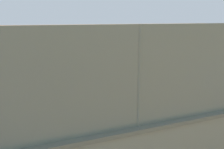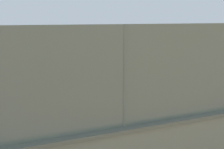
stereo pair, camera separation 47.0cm
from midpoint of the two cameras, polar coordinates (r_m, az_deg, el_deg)
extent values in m
plane|color=tan|center=(17.76, -5.34, -0.06)|extent=(260.00, 260.00, 0.00)
cylinder|color=slate|center=(4.97, 5.29, -0.58)|extent=(0.07, 0.07, 1.89)
cylinder|color=#591919|center=(10.21, 15.41, -7.26)|extent=(0.17, 0.17, 0.71)
cylinder|color=#591919|center=(10.04, 15.94, -7.61)|extent=(0.17, 0.17, 0.71)
cylinder|color=orange|center=(9.94, 15.87, -4.04)|extent=(0.39, 0.39, 0.53)
cylinder|color=#936B4C|center=(10.13, 14.91, -3.09)|extent=(0.51, 0.17, 0.16)
cylinder|color=#936B4C|center=(9.54, 15.11, -4.00)|extent=(0.51, 0.17, 0.16)
sphere|color=#936B4C|center=(9.85, 15.99, -2.00)|extent=(0.20, 0.20, 0.20)
cylinder|color=navy|center=(9.84, 16.02, -1.51)|extent=(0.24, 0.24, 0.05)
cylinder|color=black|center=(9.46, 14.14, -4.09)|extent=(0.30, 0.08, 0.04)
ellipsoid|color=#333338|center=(9.37, 12.93, -4.19)|extent=(0.30, 0.08, 0.24)
cylinder|color=black|center=(18.39, -8.45, 1.41)|extent=(0.19, 0.19, 0.72)
cylinder|color=black|center=(18.41, -9.06, 1.41)|extent=(0.19, 0.19, 0.72)
cylinder|color=#D14C42|center=(18.30, -8.82, 3.35)|extent=(0.43, 0.43, 0.54)
cylinder|color=#D8AD84|center=(18.30, -7.93, 3.72)|extent=(0.25, 0.51, 0.16)
cylinder|color=#D8AD84|center=(18.61, -9.58, 3.80)|extent=(0.25, 0.51, 0.16)
sphere|color=#D8AD84|center=(18.25, -8.85, 4.50)|extent=(0.20, 0.20, 0.20)
cylinder|color=red|center=(18.24, -8.86, 4.78)|extent=(0.27, 0.27, 0.05)
sphere|color=#3399D8|center=(8.22, 15.53, -7.47)|extent=(0.22, 0.22, 0.22)
camera|label=1|loc=(0.24, -88.79, 0.25)|focal=44.16mm
camera|label=2|loc=(0.24, 91.21, -0.25)|focal=44.16mm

